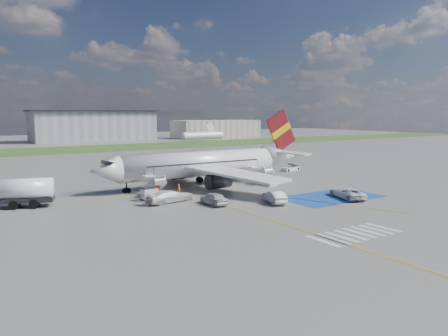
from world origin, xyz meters
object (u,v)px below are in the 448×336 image
Objects in this scene: gpu_cart at (149,194)px; car_silver_a at (214,198)px; airliner at (208,163)px; car_silver_b at (274,197)px; van_white_b at (170,194)px; van_white_a at (347,191)px; fuel_tanker at (9,196)px; belt_loader at (291,169)px.

gpu_cart reaches higher than car_silver_a.
airliner reaches higher than car_silver_b.
car_silver_b is (12.44, -10.39, 0.04)m from gpu_cart.
gpu_cart reaches higher than car_silver_b.
van_white_b is at bearing -65.91° from gpu_cart.
van_white_a is 23.43m from van_white_b.
car_silver_b is (28.40, -15.20, -0.68)m from fuel_tanker.
fuel_tanker is 19.19m from van_white_b.
belt_loader is 0.95× the size of van_white_b.
airliner reaches higher than fuel_tanker.
gpu_cart is at bearing 21.05° from van_white_b.
gpu_cart is 0.41× the size of van_white_b.
van_white_a reaches higher than belt_loader.
van_white_a is (17.13, -6.19, 0.18)m from car_silver_a.
fuel_tanker is at bearing 56.34° from van_white_b.
car_silver_b is 0.92× the size of van_white_a.
van_white_b reaches higher than gpu_cart.
fuel_tanker is 2.29× the size of car_silver_a.
belt_loader is at bearing 27.00° from fuel_tanker.
car_silver_a is at bearing -148.58° from van_white_b.
van_white_a reaches higher than car_silver_a.
van_white_a reaches higher than car_silver_b.
van_white_b is at bearing -6.57° from van_white_a.
belt_loader is 28.26m from van_white_a.
airliner is at bearing -61.14° from van_white_b.
belt_loader is at bearing -96.68° from van_white_a.
gpu_cart is 0.41× the size of van_white_a.
gpu_cart is 3.22m from van_white_b.
fuel_tanker reaches higher than belt_loader.
van_white_b is (-20.97, 10.47, 0.05)m from van_white_a.
belt_loader is 1.07× the size of car_silver_a.
car_silver_b is at bearing -148.95° from belt_loader.
airliner is 17.01m from car_silver_b.
car_silver_a is (5.52, -7.01, 0.04)m from gpu_cart.
airliner reaches higher than van_white_b.
fuel_tanker is 2.03× the size of van_white_b.
gpu_cart is 0.45× the size of car_silver_b.
gpu_cart is at bearing -153.43° from airliner.
airliner is 14.59m from gpu_cart.
gpu_cart is (15.96, -4.82, -0.72)m from fuel_tanker.
belt_loader is at bearing 11.39° from gpu_cart.
fuel_tanker is (-28.79, -1.60, -1.93)m from airliner.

